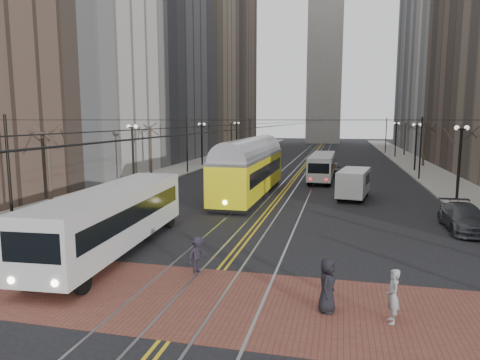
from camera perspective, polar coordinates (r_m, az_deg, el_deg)
The scene contains 23 objects.
ground at distance 19.40m, azimuth -1.75°, elevation -10.95°, with size 260.00×260.00×0.00m, color black.
sidewalk_left at distance 66.05m, azimuth -4.23°, elevation 2.61°, with size 5.00×140.00×0.15m, color gray.
sidewalk_right at distance 63.84m, azimuth 22.42°, elevation 1.84°, with size 5.00×140.00×0.15m, color gray.
crosswalk_band at distance 15.83m, azimuth -5.64°, elevation -15.48°, with size 25.00×6.00×0.01m, color brown.
streetcar_rails at distance 63.21m, azimuth 8.87°, elevation 2.23°, with size 4.80×130.00×0.02m, color gray.
centre_lines at distance 63.21m, azimuth 8.87°, elevation 2.23°, with size 0.42×130.00×0.01m, color gold.
building_left_mid at distance 71.34m, azimuth -12.54°, elevation 16.49°, with size 16.00×20.00×34.00m, color slate.
building_left_midfar at distance 91.85m, azimuth -8.16°, elevation 20.36°, with size 20.00×20.00×52.00m, color gray.
building_left_far at distance 108.90m, azimuth -3.10°, elevation 15.27°, with size 16.00×20.00×40.00m, color brown.
building_right_far at distance 106.64m, azimuth 25.22°, elevation 14.69°, with size 16.00×20.00×40.00m, color slate.
clock_tower at distance 123.41m, azimuth 11.48°, elevation 21.80°, with size 12.00×12.00×66.00m.
lamp_posts at distance 46.84m, azimuth 7.39°, elevation 3.69°, with size 27.60×57.20×5.60m.
street_trees at distance 53.29m, azimuth 8.11°, elevation 4.20°, with size 31.68×53.28×5.60m.
trolley_wires at distance 52.82m, azimuth 8.09°, elevation 5.22°, with size 25.96×120.00×6.60m.
transit_bus at distance 21.36m, azimuth -16.49°, elevation -5.22°, with size 2.55×12.25×3.06m, color #BDBDBD.
streetcar at distance 35.62m, azimuth 1.37°, elevation 0.85°, with size 2.92×15.70×3.70m, color yellow.
rear_bus at distance 45.61m, azimuth 10.88°, elevation 1.68°, with size 2.27×10.46×2.73m, color silver.
cargo_van at distance 35.40m, azimuth 14.89°, elevation -0.57°, with size 2.04×5.31×2.35m, color #BABABA.
sedan_grey at distance 50.90m, azimuth 12.31°, elevation 1.53°, with size 1.64×4.06×1.38m, color #404247.
sedan_parked at distance 27.73m, azimuth 27.72°, elevation -4.47°, with size 2.09×5.14×1.49m, color #393B40.
pedestrian_a at distance 14.76m, azimuth 11.56°, elevation -13.57°, with size 0.89×0.58×1.81m, color black.
pedestrian_b at distance 14.57m, azimuth 19.71°, elevation -14.36°, with size 0.63×0.41×1.73m, color gray.
pedestrian_d at distance 18.03m, azimuth -5.72°, elevation -9.86°, with size 0.99×0.57×1.54m, color black.
Camera 1 is at (4.77, -17.71, 6.32)m, focal length 32.00 mm.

